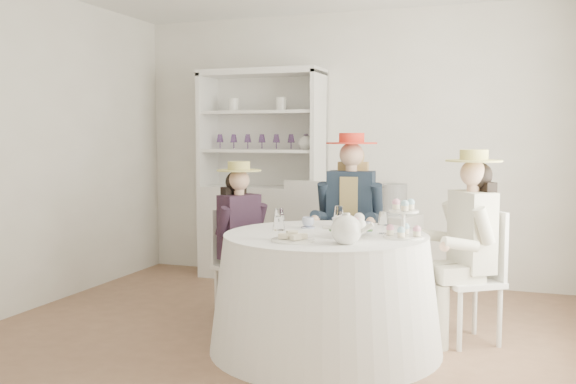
% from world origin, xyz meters
% --- Properties ---
extents(ground, '(4.50, 4.50, 0.00)m').
position_xyz_m(ground, '(0.00, 0.00, 0.00)').
color(ground, brown).
rests_on(ground, ground).
extents(wall_back, '(4.50, 0.00, 4.50)m').
position_xyz_m(wall_back, '(0.00, 2.00, 1.35)').
color(wall_back, silver).
rests_on(wall_back, ground).
extents(wall_front, '(4.50, 0.00, 4.50)m').
position_xyz_m(wall_front, '(0.00, -2.00, 1.35)').
color(wall_front, silver).
rests_on(wall_front, ground).
extents(wall_left, '(0.00, 4.50, 4.50)m').
position_xyz_m(wall_left, '(-2.25, 0.00, 1.35)').
color(wall_left, silver).
rests_on(wall_left, ground).
extents(tea_table, '(1.59, 1.59, 0.80)m').
position_xyz_m(tea_table, '(0.37, -0.18, 0.40)').
color(tea_table, white).
rests_on(tea_table, ground).
extents(hutch, '(1.28, 0.51, 2.13)m').
position_xyz_m(hutch, '(-0.87, 1.77, 0.76)').
color(hutch, silver).
rests_on(hutch, ground).
extents(side_table, '(0.58, 0.58, 0.71)m').
position_xyz_m(side_table, '(0.47, 1.75, 0.35)').
color(side_table, silver).
rests_on(side_table, ground).
extents(hatbox, '(0.32, 0.32, 0.29)m').
position_xyz_m(hatbox, '(0.47, 1.75, 0.86)').
color(hatbox, black).
rests_on(hatbox, side_table).
extents(guest_left, '(0.53, 0.49, 1.26)m').
position_xyz_m(guest_left, '(-0.49, 0.36, 0.71)').
color(guest_left, silver).
rests_on(guest_left, ground).
extents(guest_mid, '(0.54, 0.56, 1.49)m').
position_xyz_m(guest_mid, '(0.29, 0.84, 0.84)').
color(guest_mid, silver).
rests_on(guest_mid, ground).
extents(guest_right, '(0.59, 0.56, 1.37)m').
position_xyz_m(guest_right, '(1.28, 0.28, 0.77)').
color(guest_right, silver).
rests_on(guest_right, ground).
extents(spare_chair, '(0.44, 0.44, 1.05)m').
position_xyz_m(spare_chair, '(-0.27, 1.45, 0.56)').
color(spare_chair, silver).
rests_on(spare_chair, ground).
extents(teacup_a, '(0.11, 0.11, 0.07)m').
position_xyz_m(teacup_a, '(0.18, 0.03, 0.83)').
color(teacup_a, white).
rests_on(teacup_a, tea_table).
extents(teacup_b, '(0.07, 0.07, 0.07)m').
position_xyz_m(teacup_b, '(0.37, 0.11, 0.83)').
color(teacup_b, white).
rests_on(teacup_b, tea_table).
extents(teacup_c, '(0.08, 0.08, 0.06)m').
position_xyz_m(teacup_c, '(0.61, 0.00, 0.83)').
color(teacup_c, white).
rests_on(teacup_c, tea_table).
extents(flower_bowl, '(0.28, 0.28, 0.06)m').
position_xyz_m(flower_bowl, '(0.57, -0.18, 0.83)').
color(flower_bowl, white).
rests_on(flower_bowl, tea_table).
extents(flower_arrangement, '(0.20, 0.20, 0.07)m').
position_xyz_m(flower_arrangement, '(0.57, -0.28, 0.89)').
color(flower_arrangement, pink).
rests_on(flower_arrangement, tea_table).
extents(table_teapot, '(0.27, 0.19, 0.20)m').
position_xyz_m(table_teapot, '(0.61, -0.53, 0.88)').
color(table_teapot, white).
rests_on(table_teapot, tea_table).
extents(sandwich_plate, '(0.28, 0.28, 0.06)m').
position_xyz_m(sandwich_plate, '(0.26, -0.54, 0.81)').
color(sandwich_plate, white).
rests_on(sandwich_plate, tea_table).
extents(cupcake_stand, '(0.26, 0.26, 0.25)m').
position_xyz_m(cupcake_stand, '(0.90, -0.18, 0.89)').
color(cupcake_stand, white).
rests_on(cupcake_stand, tea_table).
extents(stemware_set, '(0.83, 0.80, 0.15)m').
position_xyz_m(stemware_set, '(0.37, -0.18, 0.87)').
color(stemware_set, white).
rests_on(stemware_set, tea_table).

